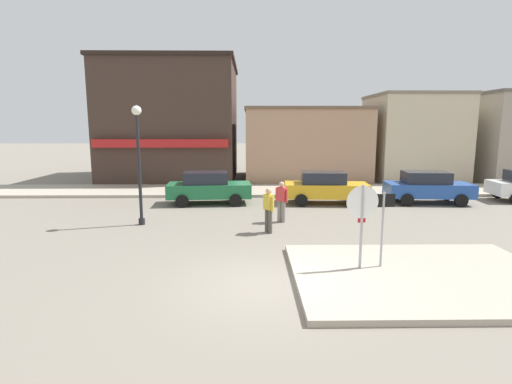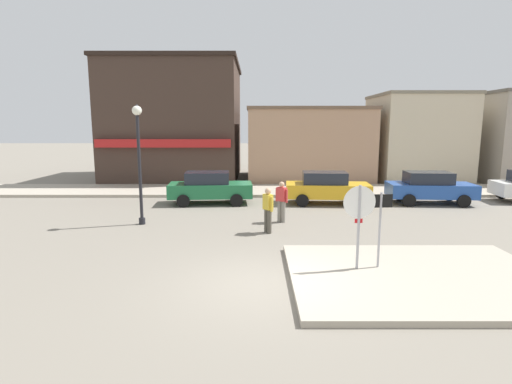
{
  "view_description": "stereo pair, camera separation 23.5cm",
  "coord_description": "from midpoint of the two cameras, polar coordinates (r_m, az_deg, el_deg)",
  "views": [
    {
      "loc": [
        -0.34,
        -9.04,
        3.74
      ],
      "look_at": [
        -0.13,
        4.5,
        1.5
      ],
      "focal_mm": 28.0,
      "sensor_mm": 36.0,
      "label": 1
    },
    {
      "loc": [
        -0.11,
        -9.04,
        3.74
      ],
      "look_at": [
        -0.13,
        4.5,
        1.5
      ],
      "focal_mm": 28.0,
      "sensor_mm": 36.0,
      "label": 2
    }
  ],
  "objects": [
    {
      "name": "parked_car_third",
      "position": [
        21.16,
        23.99,
        0.62
      ],
      "size": [
        4.12,
        2.11,
        1.56
      ],
      "color": "#234C9E",
      "rests_on": "ground"
    },
    {
      "name": "one_way_sign",
      "position": [
        10.65,
        18.01,
        -4.14
      ],
      "size": [
        0.6,
        0.07,
        2.1
      ],
      "color": "#9E9EA3",
      "rests_on": "ground"
    },
    {
      "name": "pedestrian_crossing_far",
      "position": [
        14.03,
        2.31,
        -2.43
      ],
      "size": [
        0.38,
        0.51,
        1.61
      ],
      "color": "#4C473D",
      "rests_on": "ground"
    },
    {
      "name": "building_storefront_left_mid",
      "position": [
        30.07,
        22.28,
        7.2
      ],
      "size": [
        5.83,
        5.89,
        5.9
      ],
      "color": "beige",
      "rests_on": "ground"
    },
    {
      "name": "parked_car_second",
      "position": [
        19.65,
        10.52,
        0.66
      ],
      "size": [
        4.12,
        2.1,
        1.56
      ],
      "color": "gold",
      "rests_on": "ground"
    },
    {
      "name": "parked_car_nearest",
      "position": [
        19.5,
        -6.15,
        0.7
      ],
      "size": [
        4.1,
        2.08,
        1.56
      ],
      "color": "#1E6B3D",
      "rests_on": "ground"
    },
    {
      "name": "building_corner_shop",
      "position": [
        29.93,
        -10.81,
        9.88
      ],
      "size": [
        9.01,
        9.75,
        8.15
      ],
      "color": "#3D2D26",
      "rests_on": "ground"
    },
    {
      "name": "building_storefront_left_near",
      "position": [
        29.04,
        7.55,
        6.85
      ],
      "size": [
        8.37,
        7.59,
        4.98
      ],
      "color": "tan",
      "rests_on": "ground"
    },
    {
      "name": "stop_sign",
      "position": [
        10.36,
        15.24,
        -3.33
      ],
      "size": [
        0.82,
        0.09,
        2.3
      ],
      "color": "#9E9EA3",
      "rests_on": "ground"
    },
    {
      "name": "ground_plane",
      "position": [
        9.78,
        1.46,
        -13.08
      ],
      "size": [
        160.0,
        160.0,
        0.0
      ],
      "primitive_type": "plane",
      "color": "gray"
    },
    {
      "name": "lamp_post",
      "position": [
        15.61,
        -15.89,
        6.17
      ],
      "size": [
        0.36,
        0.36,
        4.54
      ],
      "color": "black",
      "rests_on": "ground"
    },
    {
      "name": "pedestrian_crossing_near",
      "position": [
        15.63,
        4.21,
        -1.22
      ],
      "size": [
        0.49,
        0.4,
        1.61
      ],
      "color": "gray",
      "rests_on": "ground"
    },
    {
      "name": "sidewalk_corner",
      "position": [
        10.86,
        23.09,
        -11.12
      ],
      "size": [
        6.4,
        4.8,
        0.15
      ],
      "primitive_type": "cube",
      "color": "#A89E8C",
      "rests_on": "ground"
    },
    {
      "name": "kerb_far",
      "position": [
        23.08,
        0.67,
        0.25
      ],
      "size": [
        80.0,
        4.0,
        0.15
      ],
      "primitive_type": "cube",
      "color": "#A89E8C",
      "rests_on": "ground"
    }
  ]
}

